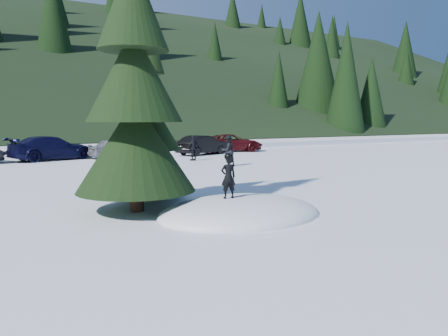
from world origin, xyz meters
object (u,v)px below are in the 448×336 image
adult_0 (228,151)px  car_5 (202,145)px  spruce_tall (134,88)px  adult_1 (193,148)px  car_3 (52,148)px  child_skier (228,177)px  spruce_short (152,132)px  car_6 (232,143)px  car_4 (119,148)px

adult_0 → car_5: 7.75m
spruce_tall → adult_0: bearing=47.2°
adult_1 → car_5: adult_1 is taller
adult_0 → car_3: size_ratio=0.33×
car_5 → child_skier: bearing=133.9°
adult_1 → spruce_short: bearing=47.3°
child_skier → car_5: child_skier is taller
adult_1 → car_6: size_ratio=0.32×
spruce_tall → adult_1: (7.73, 12.28, -2.56)m
car_3 → adult_1: bearing=-137.8°
spruce_short → car_5: spruce_short is taller
child_skier → spruce_tall: bearing=-36.0°
child_skier → adult_0: adult_0 is taller
spruce_short → adult_0: size_ratio=3.25×
child_skier → car_4: child_skier is taller
adult_0 → car_4: adult_0 is taller
adult_1 → car_4: (-3.41, 3.90, -0.12)m
adult_0 → car_6: (5.66, 9.00, -0.16)m
adult_1 → car_3: (-7.33, 4.69, -0.03)m
spruce_short → car_3: size_ratio=1.07×
spruce_short → adult_0: spruce_short is taller
spruce_tall → car_6: (13.60, 17.57, -2.65)m
child_skier → car_5: size_ratio=0.27×
adult_0 → adult_1: bearing=-93.7°
car_3 → car_4: bearing=-116.6°
car_5 → car_6: 3.74m
adult_0 → spruce_short: bearing=38.8°
child_skier → car_3: child_skier is taller
spruce_tall → car_3: (0.40, 16.97, -2.59)m
car_3 → car_6: 13.21m
adult_0 → adult_1: adult_0 is taller
spruce_short → car_4: 15.21m
spruce_tall → spruce_short: bearing=54.5°
car_4 → car_5: (5.91, -0.20, 0.04)m
adult_0 → car_3: (-7.54, 8.40, -0.10)m
car_4 → car_6: (9.28, 1.40, 0.03)m
adult_1 → car_6: adult_1 is taller
spruce_tall → car_3: 17.17m
spruce_short → car_6: size_ratio=1.12×
car_4 → car_6: car_6 is taller
child_skier → car_4: (2.50, 17.99, -0.39)m
child_skier → adult_1: 15.28m
spruce_short → child_skier: size_ratio=4.92×
spruce_tall → car_4: spruce_tall is taller
car_3 → car_5: size_ratio=1.23×
child_skier → car_5: 19.68m
spruce_tall → car_4: (4.32, 16.18, -2.68)m
car_4 → car_5: size_ratio=0.91×
adult_1 → car_5: 4.46m
child_skier → car_6: 22.69m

